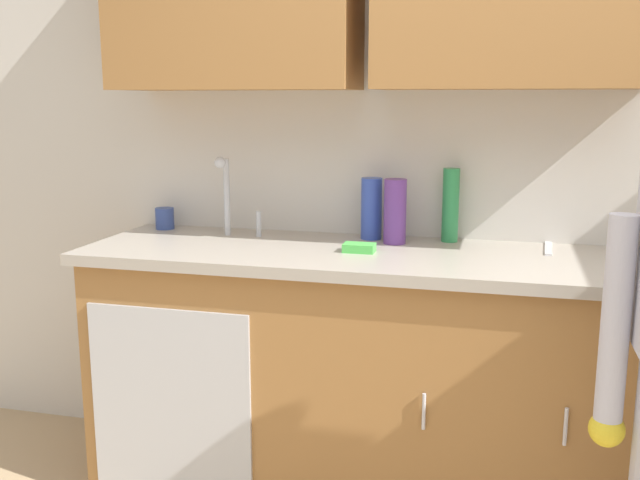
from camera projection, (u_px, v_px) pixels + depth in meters
kitchen_wall_with_uppers at (485, 97)px, 2.63m from camera, size 4.80×0.44×2.70m
counter_cabinet at (355, 380)px, 2.65m from camera, size 1.90×0.62×0.90m
countertop at (357, 255)px, 2.56m from camera, size 1.96×0.66×0.04m
sink at (223, 246)px, 2.69m from camera, size 0.50×0.36×0.35m
bottle_soap at (395, 211)px, 2.64m from camera, size 0.08×0.08×0.24m
bottle_cleaner_spray at (451, 205)px, 2.68m from camera, size 0.06×0.06×0.28m
bottle_water_tall at (371, 209)px, 2.73m from camera, size 0.08×0.08×0.23m
cup_by_sink at (165, 218)px, 2.96m from camera, size 0.08×0.08×0.09m
knife_on_counter at (548, 248)px, 2.57m from camera, size 0.04×0.24×0.01m
sponge at (359, 248)px, 2.52m from camera, size 0.11×0.07×0.03m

